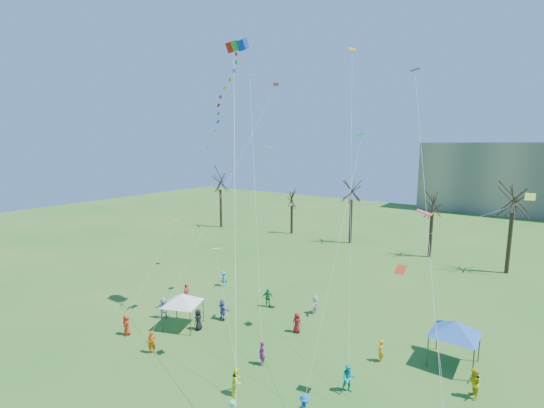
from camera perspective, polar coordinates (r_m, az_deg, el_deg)
The scene contains 7 objects.
ground at distance 25.06m, azimuth -8.62°, elevation -27.20°, with size 160.00×160.00×0.00m, color #276921.
bare_tree_row at distance 52.04m, azimuth 23.80°, elevation 0.01°, with size 72.77×8.83×11.11m.
big_box_kite at distance 30.74m, azimuth -7.15°, elevation 14.85°, with size 5.70×6.62×24.50m.
canopy_tent_white at distance 32.32m, azimuth -13.35°, elevation -13.71°, with size 3.52×3.52×2.83m.
canopy_tent_blue at distance 29.25m, azimuth 25.91°, elevation -16.43°, with size 4.16×4.16×3.12m.
festival_crowd at distance 29.72m, azimuth -1.15°, elevation -18.89°, with size 25.15×13.52×1.85m.
small_kites_aloft at distance 28.65m, azimuth 7.26°, elevation 6.23°, with size 26.72×17.65×31.73m.
Camera 1 is at (14.21, -14.40, 14.80)m, focal length 25.00 mm.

